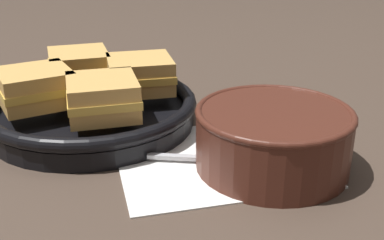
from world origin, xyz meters
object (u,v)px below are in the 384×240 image
Objects in this scene: soup_bowl at (273,135)px; sandwich_far_left at (79,67)px; sandwich_near_right at (140,74)px; skillet at (92,111)px; sandwich_near_left at (103,97)px; spoon at (241,160)px; sandwich_far_right at (35,87)px.

sandwich_far_left is at bearing 122.84° from soup_bowl.
sandwich_near_right is at bearing 116.32° from soup_bowl.
skillet is 3.01× the size of sandwich_far_left.
soup_bowl is at bearing -49.27° from skillet.
sandwich_far_left is (-0.01, 0.14, 0.00)m from sandwich_near_left.
spoon is 1.46× the size of sandwich_near_right.
sandwich_near_left is at bearing 142.80° from soup_bowl.
soup_bowl is 0.32m from sandwich_far_left.
sandwich_near_left is 1.03× the size of sandwich_far_left.
spoon is 0.52× the size of skillet.
skillet is at bearing 154.05° from spoon.
spoon is 0.23m from skillet.
sandwich_near_right reaches higher than spoon.
spoon is at bearing 155.68° from soup_bowl.
sandwich_far_left is (-0.00, 0.07, 0.04)m from skillet.
skillet is 0.08m from sandwich_far_left.
sandwich_far_left is (-0.14, 0.25, 0.06)m from spoon.
sandwich_far_left is at bearing 47.52° from sandwich_far_right.
sandwich_far_right is (-0.07, 0.07, 0.00)m from sandwich_near_left.
sandwich_near_left and sandwich_far_right have the same top height.
skillet is at bearing 92.52° from sandwich_near_left.
soup_bowl is at bearing -63.68° from sandwich_near_right.
skillet is at bearing -87.48° from sandwich_far_left.
skillet is 0.08m from sandwich_near_left.
spoon is 0.28m from sandwich_far_right.
sandwich_far_right is (-0.14, -0.01, 0.00)m from sandwich_near_right.
soup_bowl is 0.26m from skillet.
sandwich_far_left is at bearing 137.52° from sandwich_near_right.
spoon is at bearing -60.87° from sandwich_far_left.
sandwich_far_left is at bearing 92.52° from sandwich_near_left.
sandwich_far_right is (-0.24, 0.19, 0.02)m from soup_bowl.
soup_bowl is at bearing 2.66° from spoon.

